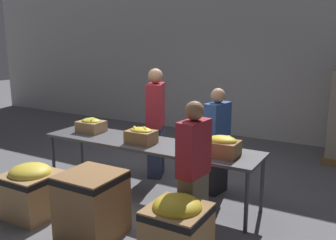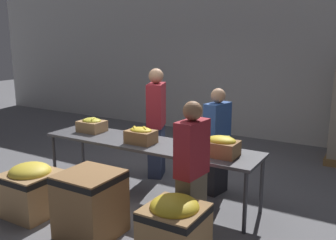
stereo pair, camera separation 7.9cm
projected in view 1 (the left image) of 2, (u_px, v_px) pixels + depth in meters
ground_plane at (149, 196)px, 5.41m from camera, size 30.00×30.00×0.00m
wall_back at (244, 49)px, 8.33m from camera, size 16.00×0.08×4.00m
sorting_table at (148, 146)px, 5.25m from camera, size 3.22×0.75×0.81m
banana_box_0 at (91, 125)px, 5.81m from camera, size 0.39×0.32×0.23m
banana_box_1 at (141, 135)px, 5.18m from camera, size 0.39×0.29×0.24m
banana_box_2 at (222, 146)px, 4.63m from camera, size 0.41×0.33×0.25m
volunteer_0 at (217, 142)px, 5.38m from camera, size 0.28×0.45×1.55m
volunteer_1 at (193, 172)px, 4.14m from camera, size 0.25×0.44×1.58m
volunteer_2 at (156, 124)px, 6.04m from camera, size 0.40×0.53×1.77m
donation_bin_0 at (31, 188)px, 4.77m from camera, size 0.62×0.62×0.68m
donation_bin_1 at (92, 202)px, 4.27m from camera, size 0.65×0.65×0.75m
donation_bin_2 at (177, 228)px, 3.73m from camera, size 0.58×0.58×0.72m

